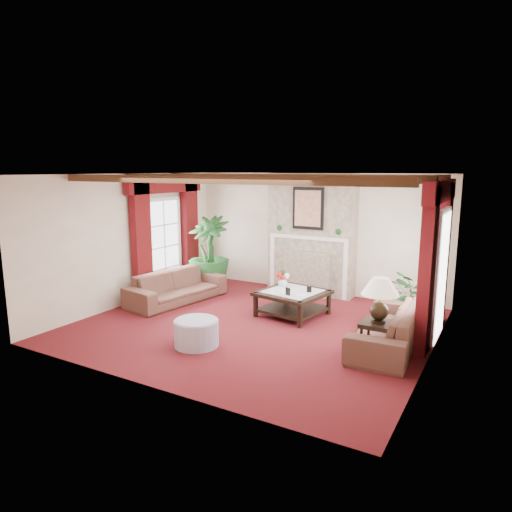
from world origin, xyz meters
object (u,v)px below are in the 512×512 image
Objects in this scene: ottoman at (196,333)px; side_table at (378,340)px; sofa_left at (176,282)px; potted_palm at (209,268)px; coffee_table at (292,303)px; sofa_right at (388,320)px.

side_table is at bearing 18.98° from ottoman.
potted_palm reaches higher than sofa_left.
ottoman is (1.91, -3.05, -0.27)m from potted_palm.
sofa_left is at bearing 169.08° from side_table.
coffee_table is (2.54, 0.38, -0.20)m from sofa_left.
potted_palm is (-4.58, 1.56, 0.05)m from sofa_right.
potted_palm is at bearing 11.51° from sofa_left.
ottoman is at bearing -57.93° from potted_palm.
sofa_right is 2.11m from coffee_table.
sofa_right reaches higher than coffee_table.
sofa_right is at bearing -84.39° from sofa_left.
side_table is at bearing -3.79° from sofa_right.
ottoman is (1.86, -1.79, -0.22)m from sofa_left.
sofa_left is at bearing -162.15° from coffee_table.
sofa_right is 0.60m from side_table.
side_table is 0.80× the size of ottoman.
side_table is 2.81m from ottoman.
sofa_right is (4.53, -0.29, 0.00)m from sofa_left.
potted_palm is at bearing -111.91° from sofa_right.
side_table reaches higher than coffee_table.
coffee_table is (2.59, -0.89, -0.24)m from potted_palm.
potted_palm is 2.75m from coffee_table.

